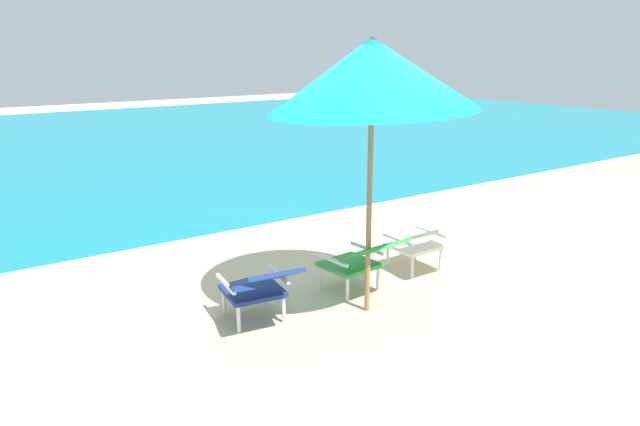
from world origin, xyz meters
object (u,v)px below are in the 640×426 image
(lounge_chair_left, at_px, (259,285))
(lounge_chair_right, at_px, (426,239))
(beach_umbrella_center, at_px, (372,75))
(lounge_chair_center, at_px, (361,258))

(lounge_chair_left, height_order, lounge_chair_right, same)
(lounge_chair_right, xyz_separation_m, beach_umbrella_center, (-1.15, -0.40, 1.84))
(lounge_chair_right, bearing_deg, lounge_chair_center, -176.21)
(lounge_chair_left, relative_size, lounge_chair_right, 1.07)
(lounge_chair_right, height_order, beach_umbrella_center, beach_umbrella_center)
(lounge_chair_center, xyz_separation_m, beach_umbrella_center, (-0.18, -0.33, 1.84))
(lounge_chair_right, relative_size, beach_umbrella_center, 0.33)
(lounge_chair_center, bearing_deg, beach_umbrella_center, -118.73)
(lounge_chair_right, bearing_deg, beach_umbrella_center, -160.96)
(lounge_chair_left, relative_size, beach_umbrella_center, 0.35)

